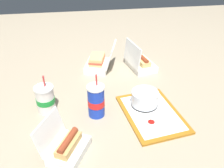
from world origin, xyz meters
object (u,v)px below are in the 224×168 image
object	(u,v)px
clamshell_hotdog_corner	(140,62)
soda_cup_right	(45,99)
food_tray	(152,114)
ketchup_cup	(151,124)
plastic_fork	(145,123)
clamshell_sandwich_back	(99,63)
soda_cup_back	(96,101)
cake_container	(145,99)
clamshell_hotdog_center	(67,147)

from	to	relation	value
clamshell_hotdog_corner	soda_cup_right	bearing A→B (deg)	122.63
food_tray	ketchup_cup	world-z (taller)	ketchup_cup
plastic_fork	clamshell_sandwich_back	size ratio (longest dim) A/B	0.48
plastic_fork	soda_cup_right	world-z (taller)	soda_cup_right
ketchup_cup	soda_cup_back	xyz separation A→B (m)	(0.13, 0.24, 0.06)
ketchup_cup	plastic_fork	distance (m)	0.03
cake_container	clamshell_sandwich_back	xyz separation A→B (m)	(0.44, 0.19, -0.01)
ketchup_cup	clamshell_hotdog_corner	world-z (taller)	clamshell_hotdog_corner
plastic_fork	soda_cup_right	xyz separation A→B (m)	(0.18, 0.46, 0.06)
food_tray	soda_cup_right	size ratio (longest dim) A/B	2.01
soda_cup_right	clamshell_hotdog_center	bearing A→B (deg)	-161.22
plastic_fork	food_tray	bearing A→B (deg)	-49.60
ketchup_cup	soda_cup_right	xyz separation A→B (m)	(0.20, 0.49, 0.04)
clamshell_hotdog_corner	soda_cup_back	distance (m)	0.54
plastic_fork	soda_cup_back	size ratio (longest dim) A/B	0.48
ketchup_cup	soda_cup_back	size ratio (longest dim) A/B	0.17
cake_container	soda_cup_right	bearing A→B (deg)	85.36
plastic_fork	soda_cup_back	xyz separation A→B (m)	(0.11, 0.22, 0.07)
soda_cup_right	cake_container	bearing A→B (deg)	-94.64
food_tray	soda_cup_right	bearing A→B (deg)	77.88
food_tray	clamshell_hotdog_corner	distance (m)	0.48
ketchup_cup	clamshell_sandwich_back	xyz separation A→B (m)	(0.60, 0.18, 0.02)
clamshell_hotdog_corner	clamshell_sandwich_back	world-z (taller)	clamshell_hotdog_corner
ketchup_cup	clamshell_hotdog_corner	bearing A→B (deg)	-8.44
cake_container	soda_cup_back	distance (m)	0.25
plastic_fork	clamshell_sandwich_back	bearing A→B (deg)	3.57
clamshell_hotdog_center	cake_container	bearing A→B (deg)	-56.43
soda_cup_back	clamshell_hotdog_center	bearing A→B (deg)	148.31
clamshell_hotdog_center	soda_cup_right	distance (m)	0.32
cake_container	ketchup_cup	distance (m)	0.17
food_tray	plastic_fork	size ratio (longest dim) A/B	3.69
ketchup_cup	plastic_fork	world-z (taller)	ketchup_cup
ketchup_cup	soda_cup_back	world-z (taller)	soda_cup_back
clamshell_hotdog_corner	clamshell_sandwich_back	bearing A→B (deg)	83.62
plastic_fork	clamshell_hotdog_center	size ratio (longest dim) A/B	0.47
cake_container	ketchup_cup	size ratio (longest dim) A/B	3.50
cake_container	clamshell_hotdog_center	distance (m)	0.47
clamshell_sandwich_back	soda_cup_back	bearing A→B (deg)	172.96
cake_container	ketchup_cup	world-z (taller)	cake_container
clamshell_hotdog_center	soda_cup_back	bearing A→B (deg)	-31.69
ketchup_cup	clamshell_hotdog_center	distance (m)	0.40
cake_container	soda_cup_back	xyz separation A→B (m)	(-0.03, 0.25, 0.03)
clamshell_hotdog_center	plastic_fork	bearing A→B (deg)	-71.78
clamshell_hotdog_center	clamshell_hotdog_corner	bearing A→B (deg)	-35.04
clamshell_hotdog_center	soda_cup_back	xyz separation A→B (m)	(0.23, -0.14, 0.04)
soda_cup_back	soda_cup_right	size ratio (longest dim) A/B	1.13
soda_cup_back	soda_cup_right	xyz separation A→B (m)	(0.07, 0.25, -0.01)
ketchup_cup	plastic_fork	bearing A→B (deg)	51.05
clamshell_hotdog_corner	plastic_fork	bearing A→B (deg)	168.79
food_tray	ketchup_cup	xyz separation A→B (m)	(-0.09, 0.03, 0.02)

